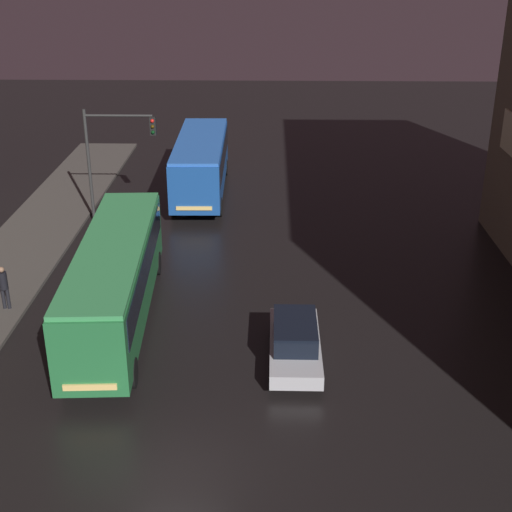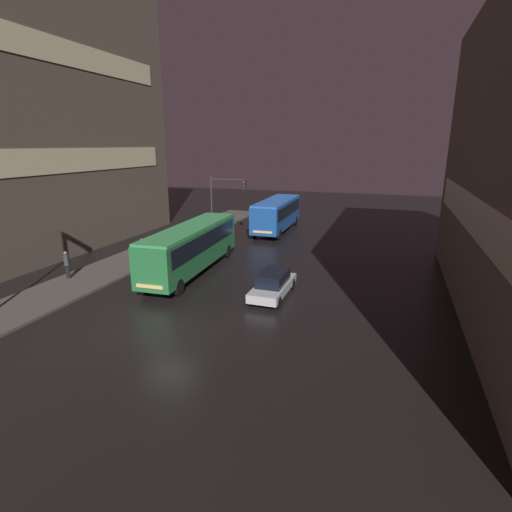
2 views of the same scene
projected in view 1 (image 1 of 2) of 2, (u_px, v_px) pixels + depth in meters
ground_plane at (175, 477)px, 19.21m from camera, size 120.00×120.00×0.00m
bus_near at (115, 274)px, 26.23m from camera, size 2.96×11.53×3.28m
bus_far at (201, 160)px, 40.02m from camera, size 2.83×10.15×3.23m
car_taxi at (295, 341)px, 24.28m from camera, size 1.76×4.58×1.51m
pedestrian_mid at (4, 285)px, 27.35m from camera, size 0.41×0.41×1.76m
traffic_light_main at (113, 146)px, 35.17m from camera, size 3.56×0.35×5.81m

